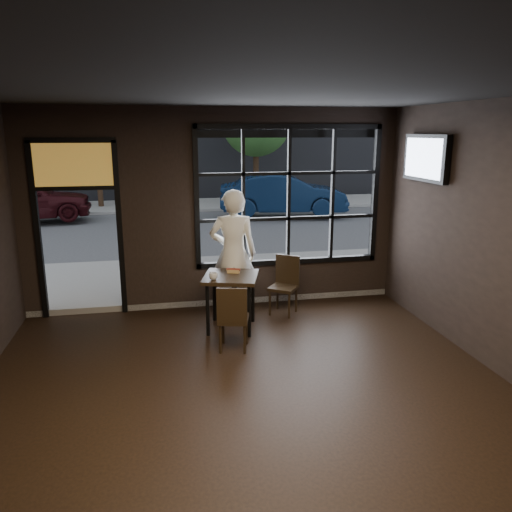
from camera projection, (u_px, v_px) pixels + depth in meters
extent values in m
cube|color=black|center=(259.00, 422.00, 5.01)|extent=(6.00, 7.00, 0.02)
cube|color=black|center=(260.00, 85.00, 4.22)|extent=(6.00, 7.00, 0.02)
cube|color=black|center=(289.00, 196.00, 8.12)|extent=(3.06, 0.12, 2.28)
cube|color=orange|center=(73.00, 164.00, 7.37)|extent=(1.20, 0.06, 0.70)
cube|color=#545456|center=(174.00, 184.00, 27.85)|extent=(60.00, 41.00, 0.04)
cube|color=#5B5956|center=(168.00, 35.00, 25.07)|extent=(28.00, 12.00, 15.00)
cube|color=black|center=(231.00, 302.00, 7.27)|extent=(0.93, 0.93, 0.82)
cube|color=black|center=(233.00, 317.00, 6.57)|extent=(0.47, 0.47, 0.90)
cube|color=black|center=(283.00, 286.00, 7.85)|extent=(0.55, 0.55, 0.92)
imported|color=white|center=(233.00, 254.00, 7.66)|extent=(0.79, 0.57, 1.99)
imported|color=silver|center=(213.00, 276.00, 6.95)|extent=(0.15, 0.15, 0.10)
cube|color=black|center=(426.00, 158.00, 7.19)|extent=(0.13, 1.14, 0.67)
imported|color=#0A1C37|center=(283.00, 194.00, 16.56)|extent=(4.33, 2.00, 1.37)
imported|color=black|center=(21.00, 199.00, 15.41)|extent=(4.35, 2.34, 1.41)
cylinder|color=#332114|center=(99.00, 180.00, 18.41)|extent=(0.20, 0.20, 2.16)
sphere|color=#336428|center=(96.00, 131.00, 17.98)|extent=(2.35, 2.35, 2.35)
cylinder|color=#332114|center=(256.00, 174.00, 19.26)|extent=(0.22, 0.22, 2.42)
sphere|color=#215621|center=(256.00, 121.00, 18.78)|extent=(2.64, 2.64, 2.64)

